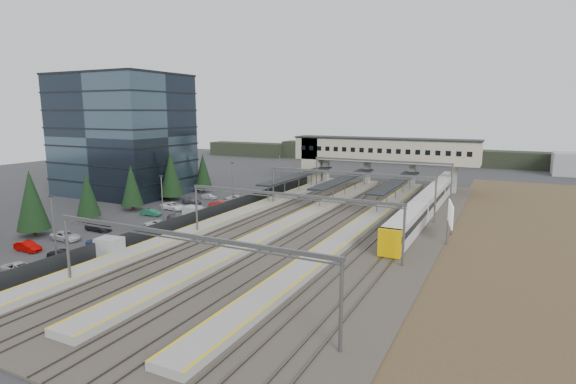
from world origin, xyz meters
The scene contains 15 objects.
ground centered at (0.00, 0.00, 0.00)m, with size 220.00×220.00×0.00m, color #2B2B2D.
office_building centered at (-36.00, 12.00, 12.19)m, with size 24.30×18.30×24.30m.
conifer_row centered at (-22.00, -3.86, 4.84)m, with size 4.42×49.82×9.50m.
car_park centered at (-13.27, -5.31, 0.61)m, with size 10.69×44.63×1.29m.
lampposts centered at (-8.00, 1.25, 4.34)m, with size 0.50×53.25×8.07m.
fence centered at (-6.50, 5.00, 1.00)m, with size 0.08×90.00×2.00m.
relay_cabin_near centered at (-5.56, -19.88, 1.19)m, with size 3.16×2.53×2.38m.
relay_cabin_far centered at (-8.26, -1.12, 1.15)m, with size 2.67×2.29×2.29m.
rail_corridor centered at (9.34, 5.00, 0.29)m, with size 34.00×90.00×0.92m.
canopies centered at (7.00, 27.00, 3.92)m, with size 23.10×30.00×3.28m.
footbridge centered at (7.70, 42.00, 7.93)m, with size 40.40×6.40×11.20m.
gantries centered at (12.00, 3.00, 6.00)m, with size 28.40×62.28×7.17m.
train centered at (24.00, 21.30, 1.90)m, with size 2.66×55.50×3.35m.
billboard centered at (29.23, 5.56, 3.40)m, with size 1.34×5.88×5.07m.
treeline_far centered at (23.81, 92.28, 2.95)m, with size 170.00×19.00×7.00m.
Camera 1 is at (35.74, -55.86, 16.97)m, focal length 28.00 mm.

